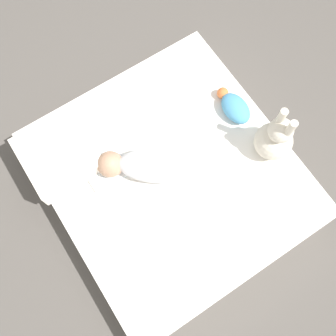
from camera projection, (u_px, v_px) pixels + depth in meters
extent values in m
plane|color=#514C47|center=(171.00, 184.00, 1.95)|extent=(12.00, 12.00, 0.00)
cube|color=white|center=(172.00, 178.00, 1.86)|extent=(1.13, 1.05, 0.20)
cube|color=white|center=(104.00, 162.00, 1.77)|extent=(0.22, 0.20, 0.02)
ellipsoid|color=white|center=(164.00, 165.00, 1.69)|extent=(0.36, 0.42, 0.16)
sphere|color=tan|center=(110.00, 164.00, 1.70)|extent=(0.12, 0.12, 0.12)
cube|color=white|center=(59.00, 155.00, 1.74)|extent=(0.32, 0.31, 0.10)
sphere|color=beige|center=(273.00, 141.00, 1.72)|extent=(0.17, 0.17, 0.17)
sphere|color=beige|center=(281.00, 130.00, 1.61)|extent=(0.11, 0.11, 0.11)
cylinder|color=beige|center=(291.00, 128.00, 1.53)|extent=(0.03, 0.03, 0.09)
cylinder|color=beige|center=(282.00, 117.00, 1.54)|extent=(0.03, 0.03, 0.09)
ellipsoid|color=#4C99C6|center=(236.00, 108.00, 1.82)|extent=(0.17, 0.11, 0.09)
sphere|color=orange|center=(223.00, 93.00, 1.85)|extent=(0.05, 0.05, 0.05)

